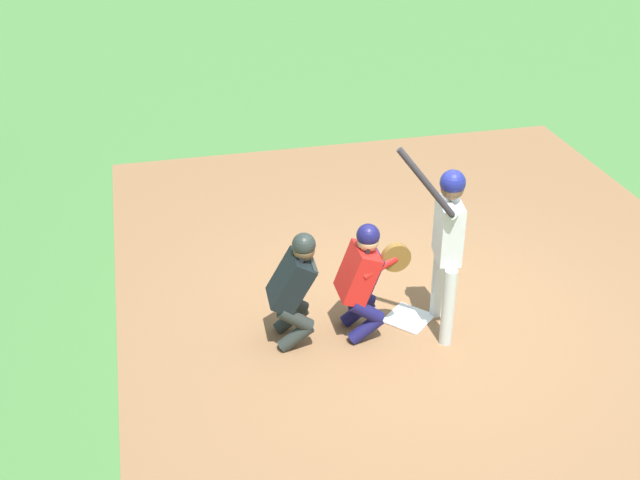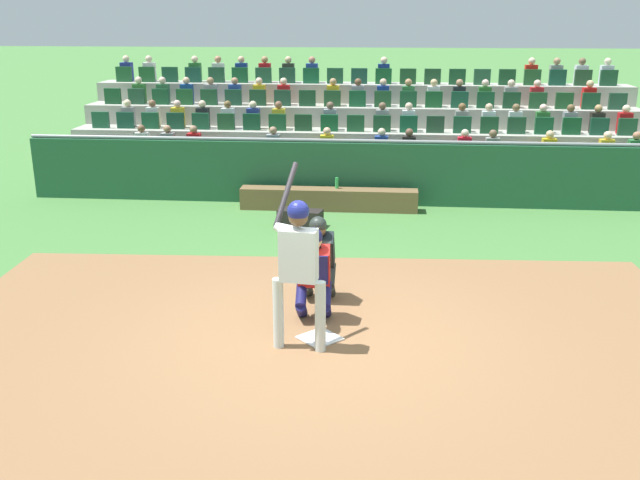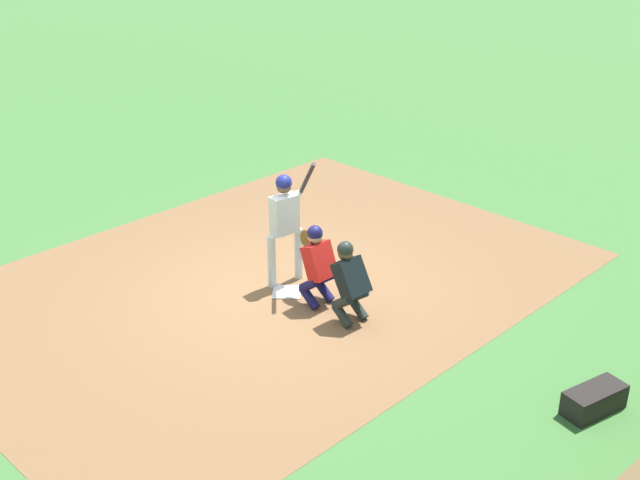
{
  "view_description": "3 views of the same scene",
  "coord_description": "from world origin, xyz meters",
  "px_view_note": "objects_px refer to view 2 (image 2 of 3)",
  "views": [
    {
      "loc": [
        6.92,
        -2.28,
        5.05
      ],
      "look_at": [
        -0.3,
        -0.92,
        0.92
      ],
      "focal_mm": 45.44,
      "sensor_mm": 36.0,
      "label": 1
    },
    {
      "loc": [
        -0.73,
        7.99,
        3.85
      ],
      "look_at": [
        0.03,
        -0.4,
        1.16
      ],
      "focal_mm": 39.95,
      "sensor_mm": 36.0,
      "label": 2
    },
    {
      "loc": [
        -7.29,
        -8.68,
        6.21
      ],
      "look_at": [
        -0.1,
        -0.87,
        1.25
      ],
      "focal_mm": 46.01,
      "sensor_mm": 36.0,
      "label": 3
    }
  ],
  "objects_px": {
    "batter_at_plate": "(298,258)",
    "water_bottle_on_bench": "(337,183)",
    "home_plate_marker": "(320,338)",
    "catcher_crouching": "(313,269)",
    "home_plate_umpire": "(319,254)",
    "equipment_duffel_bag": "(300,218)",
    "dugout_bench": "(329,199)"
  },
  "relations": [
    {
      "from": "catcher_crouching",
      "to": "home_plate_umpire",
      "type": "xyz_separation_m",
      "value": [
        -0.01,
        -0.71,
        -0.03
      ]
    },
    {
      "from": "catcher_crouching",
      "to": "water_bottle_on_bench",
      "type": "distance_m",
      "value": 5.62
    },
    {
      "from": "catcher_crouching",
      "to": "water_bottle_on_bench",
      "type": "relative_size",
      "value": 5.81
    },
    {
      "from": "home_plate_marker",
      "to": "catcher_crouching",
      "type": "xyz_separation_m",
      "value": [
        0.14,
        -0.55,
        0.71
      ]
    },
    {
      "from": "home_plate_umpire",
      "to": "water_bottle_on_bench",
      "type": "relative_size",
      "value": 5.64
    },
    {
      "from": "dugout_bench",
      "to": "equipment_duffel_bag",
      "type": "bearing_deg",
      "value": 70.47
    },
    {
      "from": "batter_at_plate",
      "to": "equipment_duffel_bag",
      "type": "relative_size",
      "value": 2.64
    },
    {
      "from": "batter_at_plate",
      "to": "water_bottle_on_bench",
      "type": "bearing_deg",
      "value": -90.14
    },
    {
      "from": "home_plate_marker",
      "to": "batter_at_plate",
      "type": "bearing_deg",
      "value": 50.11
    },
    {
      "from": "home_plate_marker",
      "to": "batter_at_plate",
      "type": "xyz_separation_m",
      "value": [
        0.23,
        0.27,
        1.14
      ]
    },
    {
      "from": "equipment_duffel_bag",
      "to": "batter_at_plate",
      "type": "bearing_deg",
      "value": 107.08
    },
    {
      "from": "home_plate_marker",
      "to": "water_bottle_on_bench",
      "type": "relative_size",
      "value": 1.96
    },
    {
      "from": "dugout_bench",
      "to": "catcher_crouching",
      "type": "bearing_deg",
      "value": 92.39
    },
    {
      "from": "home_plate_marker",
      "to": "home_plate_umpire",
      "type": "bearing_deg",
      "value": -84.15
    },
    {
      "from": "water_bottle_on_bench",
      "to": "home_plate_umpire",
      "type": "bearing_deg",
      "value": 90.96
    },
    {
      "from": "water_bottle_on_bench",
      "to": "equipment_duffel_bag",
      "type": "distance_m",
      "value": 1.49
    },
    {
      "from": "home_plate_marker",
      "to": "batter_at_plate",
      "type": "distance_m",
      "value": 1.19
    },
    {
      "from": "home_plate_marker",
      "to": "home_plate_umpire",
      "type": "distance_m",
      "value": 1.43
    },
    {
      "from": "catcher_crouching",
      "to": "home_plate_marker",
      "type": "bearing_deg",
      "value": 104.28
    },
    {
      "from": "home_plate_marker",
      "to": "catcher_crouching",
      "type": "height_order",
      "value": "catcher_crouching"
    },
    {
      "from": "water_bottle_on_bench",
      "to": "equipment_duffel_bag",
      "type": "relative_size",
      "value": 0.27
    },
    {
      "from": "catcher_crouching",
      "to": "home_plate_umpire",
      "type": "height_order",
      "value": "catcher_crouching"
    },
    {
      "from": "batter_at_plate",
      "to": "water_bottle_on_bench",
      "type": "relative_size",
      "value": 9.68
    },
    {
      "from": "batter_at_plate",
      "to": "home_plate_umpire",
      "type": "xyz_separation_m",
      "value": [
        -0.1,
        -1.53,
        -0.46
      ]
    },
    {
      "from": "dugout_bench",
      "to": "batter_at_plate",
      "type": "bearing_deg",
      "value": 91.3
    },
    {
      "from": "home_plate_umpire",
      "to": "home_plate_marker",
      "type": "bearing_deg",
      "value": 95.85
    },
    {
      "from": "water_bottle_on_bench",
      "to": "equipment_duffel_bag",
      "type": "bearing_deg",
      "value": 65.16
    },
    {
      "from": "catcher_crouching",
      "to": "dugout_bench",
      "type": "relative_size",
      "value": 0.36
    },
    {
      "from": "home_plate_marker",
      "to": "home_plate_umpire",
      "type": "relative_size",
      "value": 0.35
    },
    {
      "from": "home_plate_marker",
      "to": "water_bottle_on_bench",
      "type": "xyz_separation_m",
      "value": [
        0.21,
        -6.17,
        0.54
      ]
    },
    {
      "from": "batter_at_plate",
      "to": "home_plate_umpire",
      "type": "bearing_deg",
      "value": -93.68
    },
    {
      "from": "home_plate_umpire",
      "to": "dugout_bench",
      "type": "relative_size",
      "value": 0.35
    }
  ]
}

